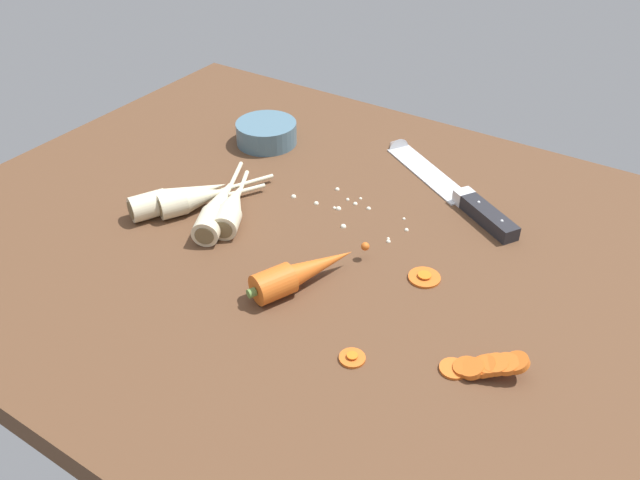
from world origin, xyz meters
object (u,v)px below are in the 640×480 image
object	(u,v)px
prep_bowl	(266,132)
parsnip_back	(180,197)
parsnip_mid_left	(231,208)
parsnip_mid_right	(218,208)
carrot_slice_stack	(485,366)
carrot_slice_stray_mid	(352,357)
parsnip_front	(195,199)
chefs_knife	(442,182)
carrot_slice_stray_near	(424,276)
whole_carrot	(302,272)

from	to	relation	value
prep_bowl	parsnip_back	bearing A→B (deg)	-85.91
parsnip_mid_left	parsnip_mid_right	world-z (taller)	same
carrot_slice_stack	carrot_slice_stray_mid	world-z (taller)	carrot_slice_stack
parsnip_front	prep_bowl	size ratio (longest dim) A/B	1.47
carrot_slice_stray_mid	chefs_knife	bearing A→B (deg)	100.16
carrot_slice_stray_near	prep_bowl	bearing A→B (deg)	154.36
whole_carrot	carrot_slice_stack	world-z (taller)	whole_carrot
parsnip_mid_right	parsnip_back	xyz separation A→B (cm)	(-6.92, -0.87, -0.00)
chefs_knife	carrot_slice_stray_mid	xyz separation A→B (cm)	(7.46, -41.60, -0.29)
parsnip_front	parsnip_mid_right	bearing A→B (deg)	-0.83
chefs_knife	whole_carrot	bearing A→B (deg)	-98.63
whole_carrot	prep_bowl	world-z (taller)	whole_carrot
parsnip_front	parsnip_mid_right	xyz separation A→B (cm)	(4.62, -0.07, -0.00)
parsnip_mid_right	carrot_slice_stray_mid	xyz separation A→B (cm)	(32.07, -13.94, -1.62)
whole_carrot	parsnip_front	size ratio (longest dim) A/B	1.09
whole_carrot	carrot_slice_stray_near	xyz separation A→B (cm)	(13.17, 10.07, -1.74)
parsnip_front	parsnip_back	bearing A→B (deg)	-157.83
parsnip_front	carrot_slice_stray_near	distance (cm)	37.55
carrot_slice_stray_mid	parsnip_mid_right	bearing A→B (deg)	156.50
parsnip_back	carrot_slice_stray_mid	xyz separation A→B (cm)	(38.99, -13.07, -1.62)
parsnip_mid_right	carrot_slice_stack	world-z (taller)	parsnip_mid_right
chefs_knife	carrot_slice_stray_mid	world-z (taller)	chefs_knife
parsnip_back	carrot_slice_stray_near	distance (cm)	39.95
parsnip_mid_left	whole_carrot	bearing A→B (deg)	-21.90
carrot_slice_stack	carrot_slice_stray_mid	distance (cm)	15.08
carrot_slice_stray_mid	prep_bowl	xyz separation A→B (cm)	(-40.76, 37.89, 1.79)
parsnip_back	parsnip_mid_left	bearing A→B (deg)	13.27
chefs_knife	carrot_slice_stray_mid	bearing A→B (deg)	-79.84
chefs_knife	parsnip_mid_right	xyz separation A→B (cm)	(-24.61, -27.65, 1.33)
parsnip_front	carrot_slice_stray_mid	bearing A→B (deg)	-20.90
parsnip_front	carrot_slice_stray_near	size ratio (longest dim) A/B	3.70
chefs_knife	carrot_slice_stray_near	size ratio (longest dim) A/B	7.15
chefs_knife	carrot_slice_stray_near	distance (cm)	24.91
parsnip_back	carrot_slice_stack	distance (cm)	53.09
whole_carrot	carrot_slice_stack	xyz separation A→B (cm)	(26.23, -1.66, -0.91)
carrot_slice_stray_near	carrot_slice_stack	bearing A→B (deg)	-41.94
chefs_knife	carrot_slice_stray_near	xyz separation A→B (cm)	(8.07, -23.56, -0.29)
parsnip_mid_right	prep_bowl	distance (cm)	25.48
parsnip_back	prep_bowl	size ratio (longest dim) A/B	2.02
carrot_slice_stray_near	prep_bowl	world-z (taller)	prep_bowl
parsnip_back	carrot_slice_stray_mid	size ratio (longest dim) A/B	7.05
whole_carrot	parsnip_back	size ratio (longest dim) A/B	0.80
parsnip_back	carrot_slice_stray_near	xyz separation A→B (cm)	(39.60, 4.96, -1.62)
whole_carrot	parsnip_mid_left	xyz separation A→B (cm)	(-17.78, 7.15, -0.12)
prep_bowl	parsnip_mid_left	bearing A→B (deg)	-65.40
prep_bowl	carrot_slice_stray_mid	bearing A→B (deg)	-42.91
parsnip_mid_left	carrot_slice_stack	xyz separation A→B (cm)	(44.00, -8.80, -0.79)
carrot_slice_stack	prep_bowl	distance (cm)	62.94
parsnip_mid_left	parsnip_mid_right	distance (cm)	2.09
parsnip_front	carrot_slice_stray_mid	world-z (taller)	parsnip_front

